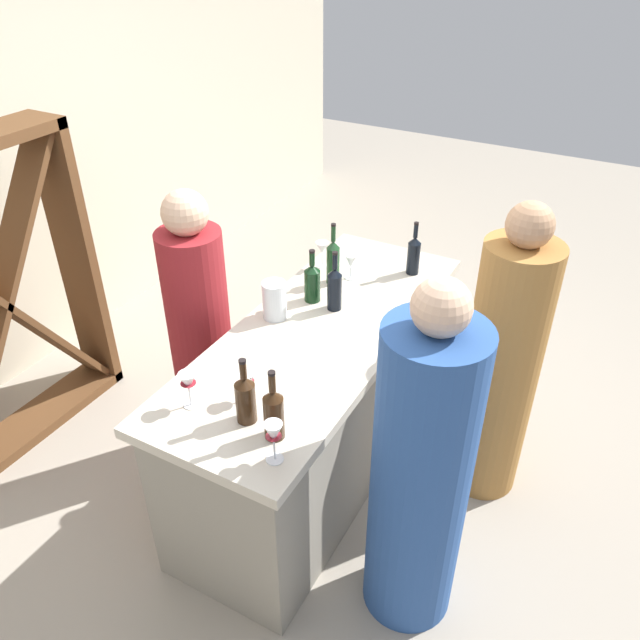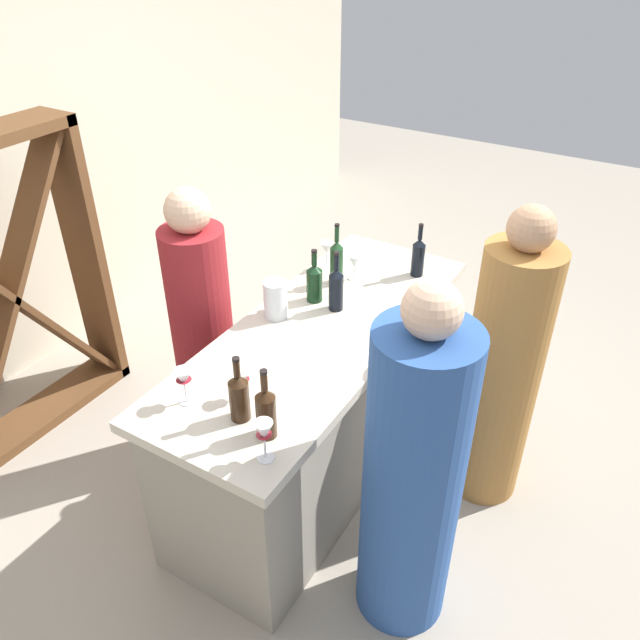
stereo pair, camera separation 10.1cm
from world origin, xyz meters
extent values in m
plane|color=#9E9384|center=(0.00, 0.00, 0.00)|extent=(12.00, 12.00, 0.00)
cube|color=gray|center=(0.00, 0.00, 0.43)|extent=(1.89, 0.66, 0.87)
cube|color=beige|center=(0.00, 0.00, 0.89)|extent=(1.97, 0.74, 0.05)
cube|color=brown|center=(0.02, 1.65, 0.85)|extent=(0.06, 0.28, 1.71)
cube|color=brown|center=(-0.52, 1.65, 0.03)|extent=(1.15, 0.28, 0.06)
cylinder|color=#331E0F|center=(-0.72, -0.20, 1.01)|extent=(0.08, 0.08, 0.18)
cone|color=#331E0F|center=(-0.72, -0.20, 1.12)|extent=(0.08, 0.08, 0.04)
cylinder|color=#331E0F|center=(-0.72, -0.20, 1.18)|extent=(0.03, 0.03, 0.08)
cylinder|color=black|center=(-0.72, -0.20, 1.22)|extent=(0.03, 0.03, 0.01)
cylinder|color=#331E0F|center=(-0.69, -0.05, 1.00)|extent=(0.08, 0.08, 0.17)
cone|color=#331E0F|center=(-0.69, -0.05, 1.11)|extent=(0.08, 0.08, 0.03)
cylinder|color=#331E0F|center=(-0.69, -0.05, 1.16)|extent=(0.03, 0.03, 0.07)
cylinder|color=black|center=(-0.69, -0.05, 1.20)|extent=(0.03, 0.03, 0.01)
cylinder|color=black|center=(0.19, 0.02, 1.01)|extent=(0.07, 0.07, 0.19)
cone|color=black|center=(0.19, 0.02, 1.12)|extent=(0.07, 0.07, 0.04)
cylinder|color=black|center=(0.19, 0.02, 1.18)|extent=(0.03, 0.03, 0.08)
cylinder|color=black|center=(0.19, 0.02, 1.23)|extent=(0.03, 0.03, 0.01)
cylinder|color=black|center=(0.21, 0.16, 1.00)|extent=(0.08, 0.08, 0.17)
cone|color=black|center=(0.21, 0.16, 1.10)|extent=(0.08, 0.08, 0.03)
cylinder|color=black|center=(0.21, 0.16, 1.15)|extent=(0.03, 0.03, 0.07)
cylinder|color=black|center=(0.21, 0.16, 1.20)|extent=(0.03, 0.03, 0.01)
cylinder|color=#193D1E|center=(0.42, 0.15, 1.02)|extent=(0.07, 0.07, 0.20)
cone|color=#193D1E|center=(0.42, 0.15, 1.14)|extent=(0.07, 0.07, 0.04)
cylinder|color=#193D1E|center=(0.42, 0.15, 1.20)|extent=(0.02, 0.02, 0.09)
cylinder|color=black|center=(0.42, 0.15, 1.25)|extent=(0.03, 0.03, 0.01)
cylinder|color=black|center=(0.72, -0.18, 1.01)|extent=(0.07, 0.07, 0.18)
cone|color=black|center=(0.72, -0.18, 1.11)|extent=(0.07, 0.07, 0.03)
cylinder|color=black|center=(0.72, -0.18, 1.17)|extent=(0.02, 0.02, 0.08)
cylinder|color=black|center=(0.72, -0.18, 1.21)|extent=(0.03, 0.03, 0.01)
cylinder|color=white|center=(-0.82, -0.26, 0.92)|extent=(0.07, 0.07, 0.00)
cylinder|color=white|center=(-0.82, -0.26, 0.96)|extent=(0.01, 0.01, 0.08)
cone|color=white|center=(-0.82, -0.26, 1.05)|extent=(0.07, 0.07, 0.09)
cone|color=maroon|center=(-0.82, -0.26, 1.02)|extent=(0.06, 0.06, 0.03)
cylinder|color=white|center=(-0.59, 0.01, 0.92)|extent=(0.06, 0.06, 0.00)
cylinder|color=white|center=(-0.59, 0.01, 0.95)|extent=(0.01, 0.01, 0.06)
cone|color=white|center=(-0.59, 0.01, 1.02)|extent=(0.07, 0.07, 0.07)
cone|color=maroon|center=(-0.59, 0.01, 1.00)|extent=(0.06, 0.06, 0.03)
cylinder|color=white|center=(0.51, 0.09, 0.92)|extent=(0.07, 0.07, 0.00)
cylinder|color=white|center=(0.51, 0.09, 0.95)|extent=(0.01, 0.01, 0.06)
cone|color=white|center=(0.51, 0.09, 1.02)|extent=(0.07, 0.07, 0.07)
cylinder|color=white|center=(-0.73, 0.19, 0.92)|extent=(0.06, 0.06, 0.00)
cylinder|color=white|center=(-0.73, 0.19, 0.96)|extent=(0.01, 0.01, 0.08)
cone|color=white|center=(-0.73, 0.19, 1.04)|extent=(0.07, 0.07, 0.08)
cone|color=maroon|center=(-0.73, 0.19, 1.02)|extent=(0.06, 0.06, 0.03)
cylinder|color=white|center=(0.55, 0.29, 0.92)|extent=(0.06, 0.06, 0.00)
cylinder|color=white|center=(0.55, 0.29, 0.96)|extent=(0.01, 0.01, 0.08)
cone|color=white|center=(0.55, 0.29, 1.03)|extent=(0.07, 0.07, 0.07)
cylinder|color=silver|center=(-0.01, 0.24, 1.01)|extent=(0.12, 0.12, 0.19)
cylinder|color=#9E6B33|center=(0.35, -0.81, 0.70)|extent=(0.44, 0.44, 1.40)
sphere|color=tan|center=(0.35, -0.81, 1.49)|extent=(0.21, 0.21, 0.21)
cylinder|color=#284C8C|center=(-0.50, -0.72, 0.72)|extent=(0.47, 0.47, 1.44)
sphere|color=#D8AD8C|center=(-0.50, -0.72, 1.53)|extent=(0.20, 0.20, 0.20)
cylinder|color=maroon|center=(-0.13, 0.64, 0.66)|extent=(0.36, 0.36, 1.33)
sphere|color=#D8AD8C|center=(-0.13, 0.64, 1.43)|extent=(0.22, 0.22, 0.22)
camera|label=1|loc=(-2.19, -1.20, 2.61)|focal=35.47mm
camera|label=2|loc=(-2.14, -1.28, 2.61)|focal=35.47mm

